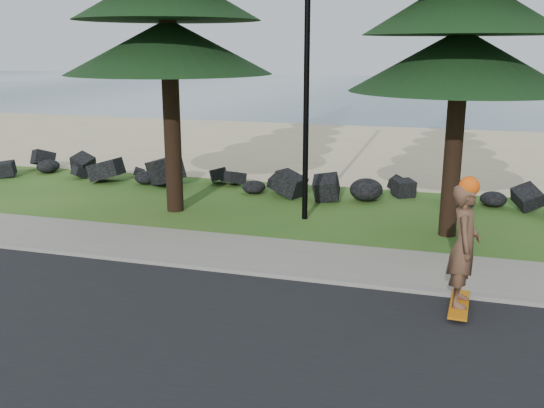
% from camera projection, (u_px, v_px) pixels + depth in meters
% --- Properties ---
extents(ground, '(160.00, 160.00, 0.00)m').
position_uv_depth(ground, '(268.00, 260.00, 12.45)').
color(ground, '#2B5C1C').
rests_on(ground, ground).
extents(road, '(160.00, 7.00, 0.02)m').
position_uv_depth(road, '(173.00, 367.00, 8.27)').
color(road, black).
rests_on(road, ground).
extents(kerb, '(160.00, 0.20, 0.10)m').
position_uv_depth(kerb, '(255.00, 273.00, 11.60)').
color(kerb, gray).
rests_on(kerb, ground).
extents(sidewalk, '(160.00, 2.00, 0.08)m').
position_uv_depth(sidewalk, '(271.00, 255.00, 12.62)').
color(sidewalk, gray).
rests_on(sidewalk, ground).
extents(beach_sand, '(160.00, 15.00, 0.01)m').
position_uv_depth(beach_sand, '(366.00, 148.00, 25.90)').
color(beach_sand, tan).
rests_on(beach_sand, ground).
extents(ocean, '(160.00, 58.00, 0.01)m').
position_uv_depth(ocean, '(417.00, 90.00, 59.76)').
color(ocean, '#3D6075').
rests_on(ocean, ground).
extents(seawall_boulders, '(60.00, 2.40, 1.10)m').
position_uv_depth(seawall_boulders, '(324.00, 197.00, 17.64)').
color(seawall_boulders, black).
rests_on(seawall_boulders, ground).
extents(lamp_post, '(0.25, 0.14, 8.14)m').
position_uv_depth(lamp_post, '(307.00, 51.00, 14.37)').
color(lamp_post, black).
rests_on(lamp_post, ground).
extents(skateboarder, '(0.53, 1.23, 2.26)m').
position_uv_depth(skateboarder, '(464.00, 246.00, 9.77)').
color(skateboarder, '#C7680B').
rests_on(skateboarder, ground).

